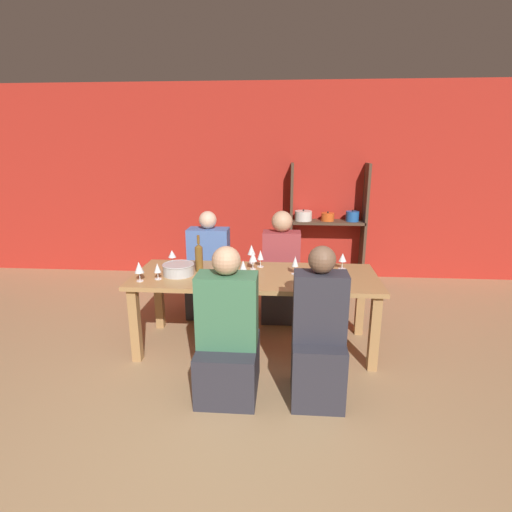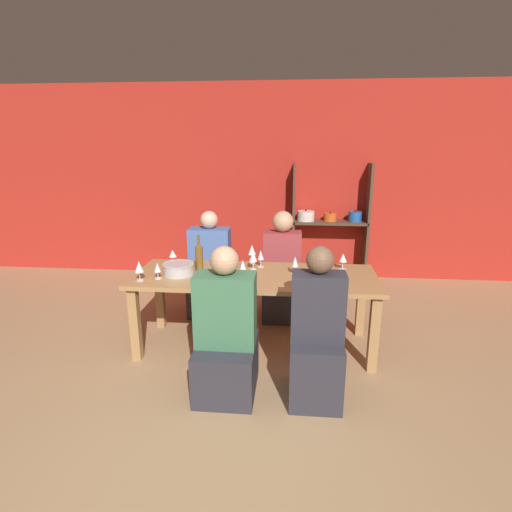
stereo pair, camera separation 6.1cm
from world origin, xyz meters
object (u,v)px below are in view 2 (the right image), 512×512
object	(u,v)px
person_near_a	(226,342)
wine_glass_empty_a	(253,257)
wine_bottle_green	(199,257)
wine_glass_empty_c	(343,258)
wine_glass_white_a	(227,262)
person_far_b	(282,279)
person_near_b	(316,345)
shelf_unit	(326,236)
wine_glass_red_c	(325,271)
wine_glass_red_d	(157,268)
dining_table	(255,284)
mixing_bowl	(179,268)
wine_glass_white_b	(139,267)
wine_glass_red_b	(261,256)
wine_glass_empty_d	(252,250)
wine_glass_empty_b	(243,266)
person_far_a	(211,277)
wine_glass_red_e	(173,254)
wine_glass_red_a	(295,262)

from	to	relation	value
person_near_a	wine_glass_empty_a	bearing A→B (deg)	82.69
wine_bottle_green	wine_glass_empty_c	size ratio (longest dim) A/B	2.20
wine_glass_white_a	person_far_b	bearing A→B (deg)	53.42
wine_glass_white_a	person_near_b	world-z (taller)	person_near_b
shelf_unit	wine_glass_red_c	world-z (taller)	shelf_unit
shelf_unit	wine_bottle_green	xyz separation A→B (m)	(-1.34, -1.98, 0.22)
wine_glass_red_d	dining_table	bearing A→B (deg)	12.70
mixing_bowl	wine_glass_empty_a	world-z (taller)	wine_glass_empty_a
wine_glass_red_d	wine_glass_white_b	distance (m)	0.16
shelf_unit	dining_table	xyz separation A→B (m)	(-0.81, -2.05, -0.01)
wine_glass_empty_a	wine_glass_red_b	world-z (taller)	wine_glass_empty_a
wine_glass_white_a	wine_glass_red_b	world-z (taller)	wine_glass_red_b
shelf_unit	wine_glass_empty_d	distance (m)	1.92
wine_bottle_green	person_far_b	xyz separation A→B (m)	(0.77, 0.64, -0.42)
dining_table	wine_glass_red_b	world-z (taller)	wine_glass_red_b
person_near_a	wine_glass_empty_b	bearing A→B (deg)	85.21
wine_glass_red_b	person_near_b	size ratio (longest dim) A/B	0.14
dining_table	wine_glass_red_b	xyz separation A→B (m)	(0.03, 0.25, 0.20)
shelf_unit	person_far_a	distance (m)	1.89
dining_table	wine_glass_red_e	size ratio (longest dim) A/B	14.19
wine_bottle_green	wine_glass_red_b	bearing A→B (deg)	17.62
wine_glass_empty_b	person_near_a	world-z (taller)	person_near_a
person_near_b	wine_glass_empty_b	bearing A→B (deg)	134.02
wine_glass_red_e	person_far_a	xyz separation A→B (m)	(0.25, 0.57, -0.42)
wine_glass_red_e	wine_glass_red_d	bearing A→B (deg)	-92.08
wine_glass_red_d	person_far_a	world-z (taller)	person_far_a
dining_table	wine_glass_empty_d	xyz separation A→B (m)	(-0.06, 0.36, 0.23)
wine_glass_red_c	wine_glass_empty_d	size ratio (longest dim) A/B	0.86
shelf_unit	wine_glass_red_d	distance (m)	2.80
wine_glass_red_d	shelf_unit	bearing A→B (deg)	53.52
wine_glass_empty_a	person_near_b	distance (m)	1.16
mixing_bowl	wine_glass_red_e	bearing A→B (deg)	116.03
shelf_unit	wine_glass_white_b	xyz separation A→B (m)	(-1.80, -2.31, 0.20)
mixing_bowl	wine_glass_empty_d	distance (m)	0.76
wine_glass_white_b	mixing_bowl	bearing A→B (deg)	35.00
mixing_bowl	wine_glass_empty_b	size ratio (longest dim) A/B	1.73
wine_glass_empty_b	wine_glass_red_c	size ratio (longest dim) A/B	1.03
wine_glass_empty_a	person_near_b	world-z (taller)	person_near_b
wine_glass_red_d	wine_glass_white_a	bearing A→B (deg)	21.99
mixing_bowl	wine_glass_red_a	xyz separation A→B (m)	(1.07, 0.10, 0.06)
wine_glass_empty_c	person_far_a	distance (m)	1.57
person_near_b	wine_bottle_green	bearing A→B (deg)	141.87
shelf_unit	wine_glass_red_b	xyz separation A→B (m)	(-0.78, -1.80, 0.19)
wine_glass_empty_c	wine_glass_red_a	bearing A→B (deg)	-157.24
wine_glass_red_d	person_near_b	size ratio (longest dim) A/B	0.12
wine_bottle_green	wine_glass_empty_b	distance (m)	0.48
mixing_bowl	wine_glass_red_e	xyz separation A→B (m)	(-0.13, 0.27, 0.06)
mixing_bowl	wine_bottle_green	xyz separation A→B (m)	(0.17, 0.12, 0.08)
wine_glass_red_a	dining_table	bearing A→B (deg)	-172.72
shelf_unit	mixing_bowl	size ratio (longest dim) A/B	5.61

